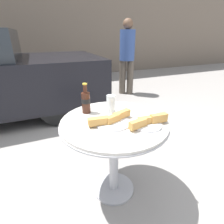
# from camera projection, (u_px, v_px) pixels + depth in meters

# --- Properties ---
(ground_plane) EXTENTS (30.00, 30.00, 0.00)m
(ground_plane) POSITION_uv_depth(u_px,v_px,m) (114.00, 188.00, 1.57)
(ground_plane) COLOR gray
(bistro_table) EXTENTS (0.80, 0.80, 0.69)m
(bistro_table) POSITION_uv_depth(u_px,v_px,m) (114.00, 135.00, 1.34)
(bistro_table) COLOR #B7B7BC
(bistro_table) RESTS_ON ground_plane
(cola_bottle_left) EXTENTS (0.07, 0.07, 0.24)m
(cola_bottle_left) POSITION_uv_depth(u_px,v_px,m) (86.00, 101.00, 1.38)
(cola_bottle_left) COLOR #3D1E14
(cola_bottle_left) RESTS_ON bistro_table
(drinking_glass) EXTENTS (0.07, 0.07, 0.14)m
(drinking_glass) POSITION_uv_depth(u_px,v_px,m) (111.00, 105.00, 1.39)
(drinking_glass) COLOR black
(drinking_glass) RESTS_ON bistro_table
(lunch_plate_near) EXTENTS (0.34, 0.25, 0.06)m
(lunch_plate_near) POSITION_uv_depth(u_px,v_px,m) (112.00, 120.00, 1.24)
(lunch_plate_near) COLOR white
(lunch_plate_near) RESTS_ON bistro_table
(lunch_plate_far) EXTENTS (0.31, 0.21, 0.07)m
(lunch_plate_far) POSITION_uv_depth(u_px,v_px,m) (148.00, 122.00, 1.20)
(lunch_plate_far) COLOR white
(lunch_plate_far) RESTS_ON bistro_table
(pedestrian) EXTENTS (0.32, 0.32, 1.57)m
(pedestrian) POSITION_uv_depth(u_px,v_px,m) (127.00, 54.00, 3.75)
(pedestrian) COLOR brown
(pedestrian) RESTS_ON ground_plane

